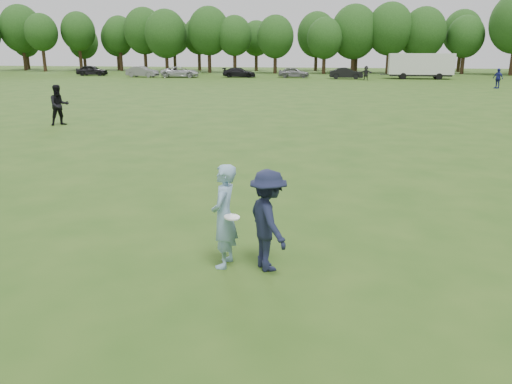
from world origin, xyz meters
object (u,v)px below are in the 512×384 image
Objects in this scene: car_c at (180,72)px; car_e at (294,72)px; car_f at (346,73)px; player_far_d at (366,73)px; player_far_b at (498,78)px; player_far_a at (59,105)px; thrower at (224,216)px; cargo_trailer at (421,65)px; defender at (268,220)px; car_b at (142,72)px; car_a at (92,70)px; car_d at (239,72)px.

car_e is at bearing -90.44° from car_c.
car_c is at bearing 90.57° from car_f.
player_far_d reaches higher than car_f.
car_e is (-21.59, 15.58, -0.26)m from player_far_b.
car_e is (7.25, 45.66, -0.31)m from player_far_a.
player_far_d reaches higher than car_e.
cargo_trailer reaches higher than thrower.
defender is 64.36m from car_b.
player_far_a reaches higher than car_a.
player_far_a is 46.21m from car_f.
thrower is at bearing -96.93° from player_far_a.
thrower reaches higher than car_d.
car_b reaches higher than car_f.
car_e is (-5.71, 60.87, -0.19)m from defender.
thrower is 56.98m from player_far_d.
car_d is at bearing 84.73° from car_f.
car_b is (-25.63, 58.70, -0.20)m from thrower.
player_far_b is at bearing 162.71° from thrower.
car_a is 1.06× the size of car_e.
car_d is at bearing 91.93° from car_e.
defender reaches higher than car_f.
player_far_d is 10.21m from car_e.
thrower reaches higher than car_e.
player_far_b is 53.49m from car_a.
car_b is at bearing 61.58° from player_far_a.
player_far_d is 0.40× the size of car_a.
cargo_trailer is (-5.25, 15.51, 0.81)m from player_far_b.
player_far_a is 0.47× the size of car_f.
defender reaches higher than car_e.
player_far_b is at bearing -71.30° from cargo_trailer.
defender is 19.98m from player_far_a.
car_b is 1.02× the size of car_f.
car_d is 23.83m from cargo_trailer.
player_far_b is 16.39m from cargo_trailer.
player_far_d is 3.38m from car_f.
car_b is at bearing -142.15° from player_far_b.
player_far_d is at bearing -35.23° from defender.
thrower is 0.41× the size of car_d.
player_far_a is 46.23m from car_e.
player_far_d is 39.09m from car_a.
car_c is at bearing -158.10° from thrower.
player_far_a is 1.05× the size of player_far_b.
car_c is 1.15× the size of car_d.
cargo_trailer is (9.38, 1.62, 1.06)m from car_f.
thrower is at bearing 58.84° from defender.
car_d is (-29.05, 15.19, -0.31)m from player_far_b.
car_d is (-0.21, 45.27, -0.36)m from player_far_a.
player_far_a is 0.46× the size of car_a.
thrower is 0.43× the size of car_f.
cargo_trailer reaches higher than car_c.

